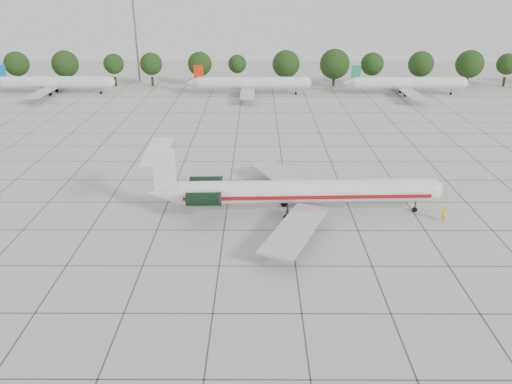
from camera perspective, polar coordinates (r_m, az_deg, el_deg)
ground at (r=59.71m, az=-3.69°, el=-4.38°), size 260.00×260.00×0.00m
apron_joints at (r=73.28m, az=-2.96°, el=1.10°), size 170.00×170.00×0.02m
main_airliner at (r=62.52m, az=3.92°, el=0.09°), size 37.42×29.38×8.77m
ground_crew at (r=65.57m, az=20.67°, el=-2.34°), size 0.86×0.78×1.97m
bg_airliner_b at (r=139.97m, az=-21.98°, el=11.53°), size 28.24×27.20×7.40m
bg_airliner_c at (r=129.42m, az=-0.55°, el=12.33°), size 28.24×27.20×7.40m
bg_airliner_d at (r=134.90m, az=16.91°, el=11.81°), size 28.24×27.20×7.40m
tree_line at (r=140.29m, az=-6.44°, el=14.33°), size 249.86×8.44×10.22m
floodlight_mast at (r=149.24m, az=-13.64°, el=17.61°), size 1.60×1.60×25.45m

